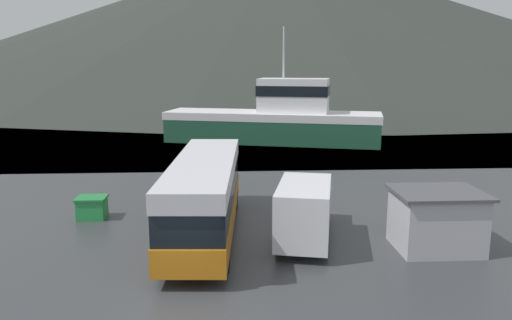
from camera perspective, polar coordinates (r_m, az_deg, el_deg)
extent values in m
plane|color=#383A3D|center=(15.74, -8.77, -16.47)|extent=(400.00, 400.00, 0.00)
plane|color=slate|center=(152.88, -3.79, 8.50)|extent=(240.00, 240.00, 0.00)
cone|color=#2D332D|center=(162.50, 2.77, 15.93)|extent=(225.58, 225.58, 41.14)
cube|color=#B26614|center=(21.37, -5.83, -6.08)|extent=(3.06, 11.12, 0.99)
cube|color=black|center=(21.08, -5.89, -3.33)|extent=(3.00, 10.90, 1.13)
cube|color=silver|center=(20.87, -5.94, -0.89)|extent=(3.06, 11.12, 0.71)
cube|color=black|center=(26.48, -4.67, -0.74)|extent=(2.16, 0.18, 1.52)
cylinder|color=black|center=(25.30, -7.37, -4.52)|extent=(0.35, 0.92, 0.90)
cylinder|color=black|center=(25.12, -2.47, -4.56)|extent=(0.35, 0.92, 0.90)
cylinder|color=black|center=(18.10, -10.50, -11.15)|extent=(0.35, 0.92, 0.90)
cylinder|color=black|center=(17.84, -3.55, -11.31)|extent=(0.35, 0.92, 0.90)
cube|color=silver|center=(20.00, 5.51, -5.80)|extent=(2.86, 4.49, 2.18)
cube|color=silver|center=(22.98, 5.98, -4.82)|extent=(2.35, 2.17, 1.20)
cube|color=black|center=(21.89, 5.90, -2.98)|extent=(1.69, 0.43, 0.76)
cylinder|color=black|center=(22.99, 3.67, -6.34)|extent=(0.36, 0.73, 0.70)
cylinder|color=black|center=(22.90, 8.17, -6.50)|extent=(0.36, 0.73, 0.70)
cylinder|color=black|center=(19.53, 2.60, -9.57)|extent=(0.36, 0.73, 0.70)
cylinder|color=black|center=(19.42, 7.95, -9.79)|extent=(0.36, 0.73, 0.70)
cube|color=#1E5138|center=(45.54, 1.87, 3.79)|extent=(19.74, 9.44, 2.75)
cube|color=white|center=(45.41, 1.87, 5.08)|extent=(19.94, 9.53, 0.69)
cube|color=white|center=(44.97, 4.32, 7.36)|extent=(6.77, 4.75, 3.01)
cube|color=black|center=(44.94, 4.33, 7.93)|extent=(6.91, 4.87, 0.90)
cylinder|color=#B2B2B7|center=(45.00, 3.20, 12.16)|extent=(0.20, 0.20, 4.50)
cube|color=green|center=(24.78, -18.22, -5.31)|extent=(1.25, 1.07, 0.93)
cube|color=#227D3C|center=(24.65, -18.30, -4.15)|extent=(1.37, 1.18, 0.10)
cube|color=#B2B2B7|center=(20.88, 19.90, -6.63)|extent=(3.09, 2.53, 2.24)
cube|color=#4C4C51|center=(20.56, 20.12, -3.50)|extent=(3.40, 2.78, 0.12)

